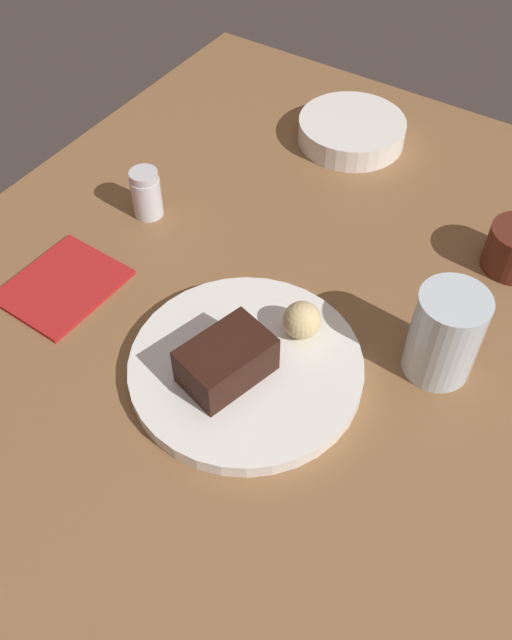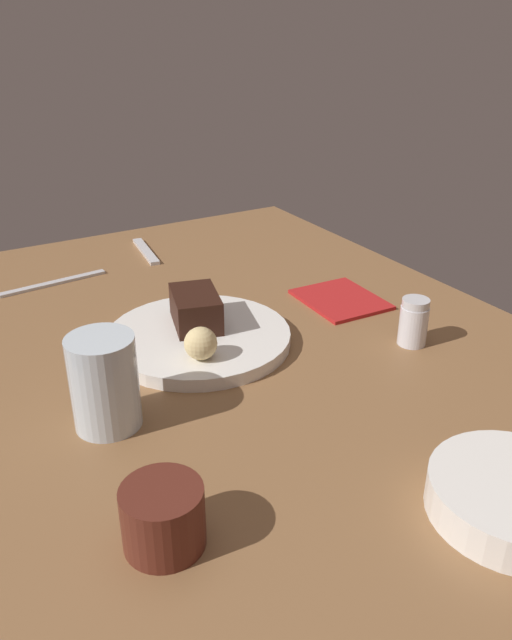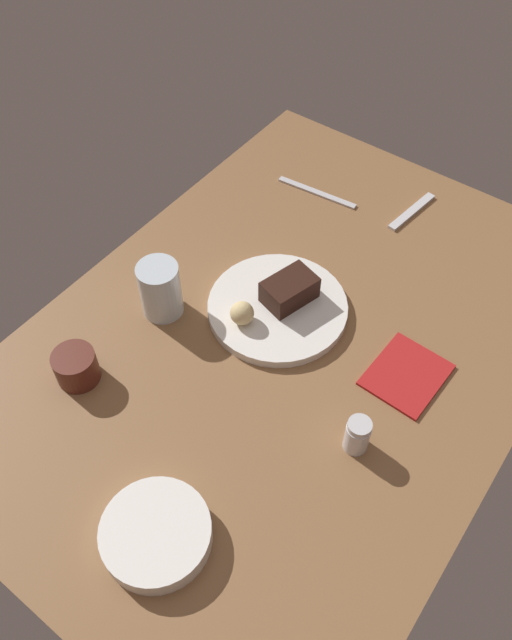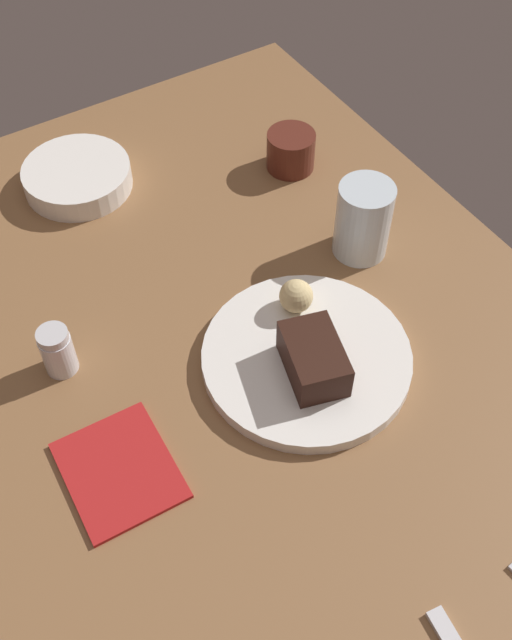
{
  "view_description": "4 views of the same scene",
  "coord_description": "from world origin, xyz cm",
  "px_view_note": "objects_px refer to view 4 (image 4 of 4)",
  "views": [
    {
      "loc": [
        -42.77,
        -31.7,
        66.58
      ],
      "look_at": [
        -0.22,
        -4.11,
        7.25
      ],
      "focal_mm": 38.57,
      "sensor_mm": 36.0,
      "label": 1
    },
    {
      "loc": [
        69.51,
        -39.13,
        46.5
      ],
      "look_at": [
        0.81,
        1.14,
        7.37
      ],
      "focal_mm": 35.3,
      "sensor_mm": 36.0,
      "label": 2
    },
    {
      "loc": [
        60.65,
        37.74,
        98.32
      ],
      "look_at": [
        2.78,
        -5.23,
        7.59
      ],
      "focal_mm": 36.17,
      "sensor_mm": 36.0,
      "label": 3
    },
    {
      "loc": [
        -48.74,
        29.52,
        81.87
      ],
      "look_at": [
        1.01,
        -1.27,
        8.67
      ],
      "focal_mm": 42.54,
      "sensor_mm": 36.0,
      "label": 4
    }
  ],
  "objects_px": {
    "folded_napkin": "(119,470)",
    "coffee_cup": "(291,151)",
    "bread_roll": "(296,296)",
    "salt_shaker": "(57,351)",
    "dessert_plate": "(306,358)",
    "water_glass": "(363,220)",
    "chocolate_cake_slice": "(314,359)",
    "side_bowl": "(77,177)"
  },
  "relations": [
    {
      "from": "side_bowl",
      "to": "water_glass",
      "type": "bearing_deg",
      "value": -139.47
    },
    {
      "from": "bread_roll",
      "to": "folded_napkin",
      "type": "relative_size",
      "value": 0.31
    },
    {
      "from": "dessert_plate",
      "to": "side_bowl",
      "type": "distance_m",
      "value": 0.48
    },
    {
      "from": "side_bowl",
      "to": "coffee_cup",
      "type": "distance_m",
      "value": 0.33
    },
    {
      "from": "dessert_plate",
      "to": "salt_shaker",
      "type": "xyz_separation_m",
      "value": [
        0.16,
        0.27,
        0.03
      ]
    },
    {
      "from": "water_glass",
      "to": "coffee_cup",
      "type": "distance_m",
      "value": 0.21
    },
    {
      "from": "chocolate_cake_slice",
      "to": "salt_shaker",
      "type": "relative_size",
      "value": 1.39
    },
    {
      "from": "salt_shaker",
      "to": "chocolate_cake_slice",
      "type": "bearing_deg",
      "value": -125.1
    },
    {
      "from": "dessert_plate",
      "to": "folded_napkin",
      "type": "xyz_separation_m",
      "value": [
        -0.01,
        0.27,
        -0.01
      ]
    },
    {
      "from": "dessert_plate",
      "to": "coffee_cup",
      "type": "height_order",
      "value": "coffee_cup"
    },
    {
      "from": "salt_shaker",
      "to": "coffee_cup",
      "type": "bearing_deg",
      "value": -69.27
    },
    {
      "from": "chocolate_cake_slice",
      "to": "salt_shaker",
      "type": "height_order",
      "value": "salt_shaker"
    },
    {
      "from": "chocolate_cake_slice",
      "to": "folded_napkin",
      "type": "xyz_separation_m",
      "value": [
        0.01,
        0.26,
        -0.04
      ]
    },
    {
      "from": "chocolate_cake_slice",
      "to": "water_glass",
      "type": "height_order",
      "value": "water_glass"
    },
    {
      "from": "chocolate_cake_slice",
      "to": "coffee_cup",
      "type": "height_order",
      "value": "chocolate_cake_slice"
    },
    {
      "from": "salt_shaker",
      "to": "coffee_cup",
      "type": "distance_m",
      "value": 0.49
    },
    {
      "from": "side_bowl",
      "to": "coffee_cup",
      "type": "xyz_separation_m",
      "value": [
        -0.13,
        -0.3,
        0.01
      ]
    },
    {
      "from": "chocolate_cake_slice",
      "to": "side_bowl",
      "type": "height_order",
      "value": "chocolate_cake_slice"
    },
    {
      "from": "salt_shaker",
      "to": "dessert_plate",
      "type": "bearing_deg",
      "value": -120.39
    },
    {
      "from": "water_glass",
      "to": "folded_napkin",
      "type": "distance_m",
      "value": 0.47
    },
    {
      "from": "coffee_cup",
      "to": "folded_napkin",
      "type": "bearing_deg",
      "value": 126.79
    },
    {
      "from": "side_bowl",
      "to": "coffee_cup",
      "type": "height_order",
      "value": "coffee_cup"
    },
    {
      "from": "folded_napkin",
      "to": "coffee_cup",
      "type": "bearing_deg",
      "value": -53.21
    },
    {
      "from": "water_glass",
      "to": "coffee_cup",
      "type": "height_order",
      "value": "water_glass"
    },
    {
      "from": "bread_roll",
      "to": "salt_shaker",
      "type": "relative_size",
      "value": 0.63
    },
    {
      "from": "chocolate_cake_slice",
      "to": "bread_roll",
      "type": "bearing_deg",
      "value": -21.85
    },
    {
      "from": "salt_shaker",
      "to": "water_glass",
      "type": "height_order",
      "value": "water_glass"
    },
    {
      "from": "dessert_plate",
      "to": "water_glass",
      "type": "relative_size",
      "value": 2.34
    },
    {
      "from": "chocolate_cake_slice",
      "to": "folded_napkin",
      "type": "height_order",
      "value": "chocolate_cake_slice"
    },
    {
      "from": "salt_shaker",
      "to": "coffee_cup",
      "type": "xyz_separation_m",
      "value": [
        0.17,
        -0.46,
        -0.0
      ]
    },
    {
      "from": "chocolate_cake_slice",
      "to": "bread_roll",
      "type": "distance_m",
      "value": 0.1
    },
    {
      "from": "salt_shaker",
      "to": "side_bowl",
      "type": "relative_size",
      "value": 0.43
    },
    {
      "from": "coffee_cup",
      "to": "water_glass",
      "type": "bearing_deg",
      "value": 175.55
    },
    {
      "from": "chocolate_cake_slice",
      "to": "salt_shaker",
      "type": "distance_m",
      "value": 0.32
    },
    {
      "from": "bread_roll",
      "to": "side_bowl",
      "type": "height_order",
      "value": "bread_roll"
    },
    {
      "from": "water_glass",
      "to": "coffee_cup",
      "type": "relative_size",
      "value": 1.5
    },
    {
      "from": "chocolate_cake_slice",
      "to": "side_bowl",
      "type": "distance_m",
      "value": 0.5
    },
    {
      "from": "dessert_plate",
      "to": "side_bowl",
      "type": "relative_size",
      "value": 1.61
    },
    {
      "from": "folded_napkin",
      "to": "water_glass",
      "type": "bearing_deg",
      "value": -72.43
    },
    {
      "from": "salt_shaker",
      "to": "coffee_cup",
      "type": "height_order",
      "value": "salt_shaker"
    },
    {
      "from": "water_glass",
      "to": "folded_napkin",
      "type": "height_order",
      "value": "water_glass"
    },
    {
      "from": "bread_roll",
      "to": "salt_shaker",
      "type": "distance_m",
      "value": 0.31
    }
  ]
}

